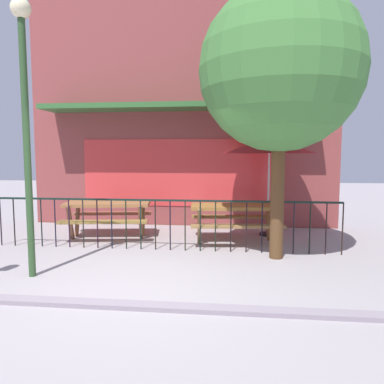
# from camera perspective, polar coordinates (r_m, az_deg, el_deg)

# --- Properties ---
(ground) EXTENTS (40.00, 40.00, 0.00)m
(ground) POSITION_cam_1_polar(r_m,az_deg,el_deg) (5.14, -9.07, -14.74)
(ground) COLOR #9C9497
(pub_storefront) EXTENTS (7.79, 1.41, 5.74)m
(pub_storefront) POSITION_cam_1_polar(r_m,az_deg,el_deg) (9.57, -1.55, 12.11)
(pub_storefront) COLOR #522B15
(pub_storefront) RESTS_ON ground
(patio_fence_front) EXTENTS (6.57, 0.04, 0.97)m
(patio_fence_front) POSITION_cam_1_polar(r_m,az_deg,el_deg) (6.93, -4.59, -3.66)
(patio_fence_front) COLOR black
(patio_fence_front) RESTS_ON ground
(picnic_table_left) EXTENTS (1.98, 1.61, 0.79)m
(picnic_table_left) POSITION_cam_1_polar(r_m,az_deg,el_deg) (8.20, -12.96, -2.68)
(picnic_table_left) COLOR #956038
(picnic_table_left) RESTS_ON ground
(picnic_table_right) EXTENTS (1.92, 1.53, 0.79)m
(picnic_table_right) POSITION_cam_1_polar(r_m,az_deg,el_deg) (7.59, 6.72, -3.24)
(picnic_table_right) COLOR olive
(picnic_table_right) RESTS_ON ground
(patio_umbrella) EXTENTS (2.04, 2.04, 2.18)m
(patio_umbrella) POSITION_cam_1_polar(r_m,az_deg,el_deg) (8.28, 11.95, 7.01)
(patio_umbrella) COLOR black
(patio_umbrella) RESTS_ON ground
(street_tree) EXTENTS (2.74, 2.74, 4.58)m
(street_tree) POSITION_cam_1_polar(r_m,az_deg,el_deg) (6.59, 13.58, 17.93)
(street_tree) COLOR #52351D
(street_tree) RESTS_ON ground
(street_lamp) EXTENTS (0.28, 0.28, 3.96)m
(street_lamp) POSITION_cam_1_polar(r_m,az_deg,el_deg) (5.86, -24.59, 12.99)
(street_lamp) COLOR #2C4C27
(street_lamp) RESTS_ON ground
(curb_edge) EXTENTS (10.91, 0.20, 0.11)m
(curb_edge) POSITION_cam_1_polar(r_m,az_deg,el_deg) (4.62, -11.07, -17.18)
(curb_edge) COLOR gray
(curb_edge) RESTS_ON ground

